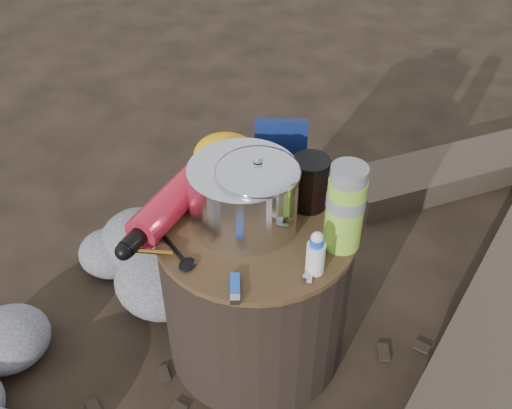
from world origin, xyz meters
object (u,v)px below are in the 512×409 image
(camping_pot, at_px, (258,194))
(travel_mug, at_px, (310,183))
(stump, at_px, (256,289))
(fuel_bottle, at_px, (171,203))
(thermos, at_px, (345,208))

(camping_pot, bearing_deg, travel_mug, 53.18)
(stump, bearing_deg, travel_mug, 51.69)
(camping_pot, xyz_separation_m, fuel_bottle, (-0.19, -0.04, -0.05))
(camping_pot, bearing_deg, thermos, 3.08)
(travel_mug, bearing_deg, camping_pot, -126.82)
(thermos, height_order, travel_mug, thermos)
(fuel_bottle, bearing_deg, camping_pot, 16.60)
(stump, xyz_separation_m, thermos, (0.19, 0.01, 0.31))
(stump, distance_m, thermos, 0.37)
(fuel_bottle, height_order, thermos, thermos)
(stump, relative_size, camping_pot, 2.54)
(camping_pot, xyz_separation_m, travel_mug, (0.08, 0.11, -0.03))
(thermos, xyz_separation_m, travel_mug, (-0.10, 0.10, -0.04))
(stump, xyz_separation_m, travel_mug, (0.09, 0.11, 0.27))
(fuel_bottle, distance_m, thermos, 0.39)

